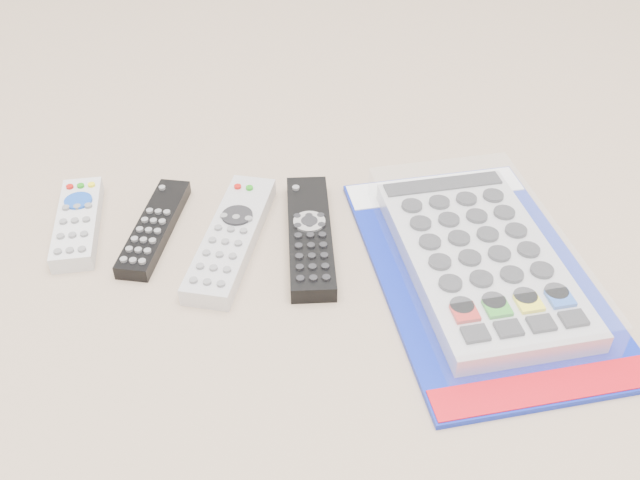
{
  "coord_description": "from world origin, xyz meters",
  "views": [
    {
      "loc": [
        0.06,
        -0.64,
        0.54
      ],
      "look_at": [
        0.07,
        -0.01,
        0.01
      ],
      "focal_mm": 40.0,
      "sensor_mm": 36.0,
      "label": 1
    }
  ],
  "objects_px": {
    "remote_small_grey": "(78,222)",
    "remote_large_black": "(310,235)",
    "remote_silver_dvd": "(231,237)",
    "jumbo_remote_packaged": "(480,257)",
    "remote_slim_black": "(154,227)"
  },
  "relations": [
    {
      "from": "remote_slim_black",
      "to": "remote_silver_dvd",
      "type": "height_order",
      "value": "remote_silver_dvd"
    },
    {
      "from": "remote_small_grey",
      "to": "remote_large_black",
      "type": "bearing_deg",
      "value": -13.88
    },
    {
      "from": "remote_silver_dvd",
      "to": "jumbo_remote_packaged",
      "type": "height_order",
      "value": "jumbo_remote_packaged"
    },
    {
      "from": "remote_silver_dvd",
      "to": "remote_large_black",
      "type": "xyz_separation_m",
      "value": [
        0.09,
        0.0,
        -0.0
      ]
    },
    {
      "from": "remote_slim_black",
      "to": "remote_small_grey",
      "type": "bearing_deg",
      "value": -176.46
    },
    {
      "from": "remote_small_grey",
      "to": "jumbo_remote_packaged",
      "type": "relative_size",
      "value": 0.39
    },
    {
      "from": "remote_silver_dvd",
      "to": "jumbo_remote_packaged",
      "type": "distance_m",
      "value": 0.29
    },
    {
      "from": "remote_slim_black",
      "to": "jumbo_remote_packaged",
      "type": "bearing_deg",
      "value": -2.08
    },
    {
      "from": "remote_small_grey",
      "to": "remote_large_black",
      "type": "xyz_separation_m",
      "value": [
        0.28,
        -0.03,
        -0.0
      ]
    },
    {
      "from": "remote_small_grey",
      "to": "jumbo_remote_packaged",
      "type": "xyz_separation_m",
      "value": [
        0.47,
        -0.08,
        0.01
      ]
    },
    {
      "from": "remote_slim_black",
      "to": "remote_large_black",
      "type": "distance_m",
      "value": 0.19
    },
    {
      "from": "remote_silver_dvd",
      "to": "jumbo_remote_packaged",
      "type": "xyz_separation_m",
      "value": [
        0.28,
        -0.05,
        0.01
      ]
    },
    {
      "from": "remote_silver_dvd",
      "to": "jumbo_remote_packaged",
      "type": "relative_size",
      "value": 0.54
    },
    {
      "from": "remote_slim_black",
      "to": "jumbo_remote_packaged",
      "type": "distance_m",
      "value": 0.38
    },
    {
      "from": "remote_silver_dvd",
      "to": "remote_slim_black",
      "type": "bearing_deg",
      "value": 177.95
    }
  ]
}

